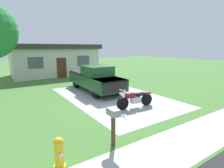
# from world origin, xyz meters

# --- Properties ---
(ground_plane) EXTENTS (80.00, 80.00, 0.00)m
(ground_plane) POSITION_xyz_m (0.00, 0.00, 0.00)
(ground_plane) COLOR #437332
(driveway_pad) EXTENTS (5.47, 8.88, 0.01)m
(driveway_pad) POSITION_xyz_m (0.00, 0.00, 0.00)
(driveway_pad) COLOR #A9A9A9
(driveway_pad) RESTS_ON ground
(sidewalk_strip) EXTENTS (36.00, 1.80, 0.01)m
(sidewalk_strip) POSITION_xyz_m (0.00, -6.00, 0.00)
(sidewalk_strip) COLOR #B1B1AC
(sidewalk_strip) RESTS_ON ground
(motorcycle) EXTENTS (2.21, 0.70, 1.09)m
(motorcycle) POSITION_xyz_m (-0.20, -2.38, 0.47)
(motorcycle) COLOR black
(motorcycle) RESTS_ON ground
(pickup_truck) EXTENTS (2.17, 5.68, 1.90)m
(pickup_truck) POSITION_xyz_m (-0.21, 2.14, 0.95)
(pickup_truck) COLOR black
(pickup_truck) RESTS_ON ground
(fire_hydrant) EXTENTS (0.32, 0.40, 0.87)m
(fire_hydrant) POSITION_xyz_m (-5.04, -4.96, 0.43)
(fire_hydrant) COLOR yellow
(fire_hydrant) RESTS_ON ground
(mailbox) EXTENTS (0.26, 0.48, 1.26)m
(mailbox) POSITION_xyz_m (-3.23, -4.83, 0.98)
(mailbox) COLOR #4C3823
(mailbox) RESTS_ON ground
(neighbor_house) EXTENTS (9.60, 5.60, 3.50)m
(neighbor_house) POSITION_xyz_m (-0.38, 11.72, 1.79)
(neighbor_house) COLOR beige
(neighbor_house) RESTS_ON ground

